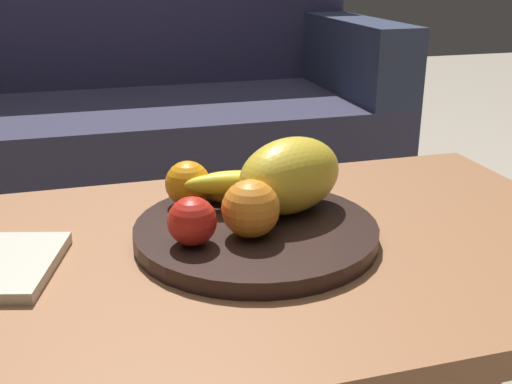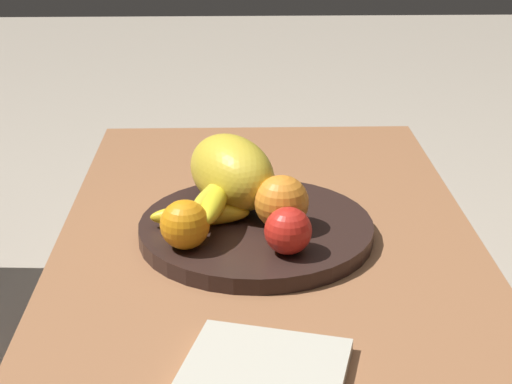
% 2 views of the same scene
% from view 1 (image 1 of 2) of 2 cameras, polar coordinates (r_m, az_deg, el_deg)
% --- Properties ---
extents(coffee_table, '(1.18, 0.65, 0.40)m').
position_cam_1_polar(coffee_table, '(0.91, -3.24, -7.60)').
color(coffee_table, '#9A643F').
rests_on(coffee_table, ground_plane).
extents(couch, '(1.70, 0.70, 0.90)m').
position_cam_1_polar(couch, '(1.94, -14.22, 5.47)').
color(couch, '#313046').
rests_on(couch, ground_plane).
extents(fruit_bowl, '(0.36, 0.36, 0.03)m').
position_cam_1_polar(fruit_bowl, '(0.92, -0.00, -3.65)').
color(fruit_bowl, black).
rests_on(fruit_bowl, coffee_table).
extents(melon_large_front, '(0.22, 0.19, 0.11)m').
position_cam_1_polar(melon_large_front, '(0.94, 3.14, 1.53)').
color(melon_large_front, gold).
rests_on(melon_large_front, fruit_bowl).
extents(orange_front, '(0.08, 0.08, 0.08)m').
position_cam_1_polar(orange_front, '(0.86, -0.49, -1.53)').
color(orange_front, orange).
rests_on(orange_front, fruit_bowl).
extents(orange_left, '(0.07, 0.07, 0.07)m').
position_cam_1_polar(orange_left, '(0.98, -6.24, 0.78)').
color(orange_left, orange).
rests_on(orange_left, fruit_bowl).
extents(apple_front, '(0.07, 0.07, 0.07)m').
position_cam_1_polar(apple_front, '(0.84, -5.85, -2.67)').
color(apple_front, red).
rests_on(apple_front, fruit_bowl).
extents(banana_bunch, '(0.18, 0.15, 0.06)m').
position_cam_1_polar(banana_bunch, '(0.97, -1.67, 0.35)').
color(banana_bunch, yellow).
rests_on(banana_bunch, fruit_bowl).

